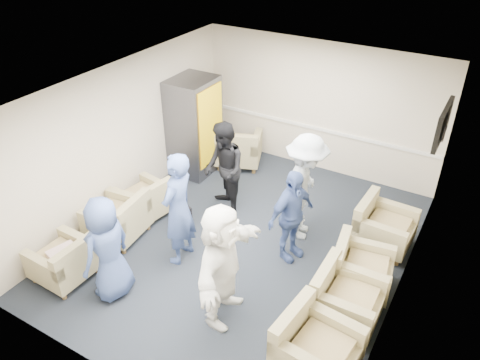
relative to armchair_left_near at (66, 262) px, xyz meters
The scene contains 25 objects.
floor 2.84m from the armchair_left_near, 47.41° to the left, with size 6.00×6.00×0.00m, color black.
ceiling 3.69m from the armchair_left_near, 47.41° to the left, with size 6.00×6.00×0.00m, color silver.
back_wall 5.52m from the armchair_left_near, 69.37° to the left, with size 5.00×0.02×2.70m, color beige.
front_wall 2.36m from the armchair_left_near, 25.69° to the right, with size 5.00×0.02×2.70m, color beige.
left_wall 2.39m from the armchair_left_near, 105.78° to the left, with size 0.02×6.00×2.70m, color beige.
right_wall 4.98m from the armchair_left_near, 25.24° to the left, with size 0.02×6.00×2.70m, color beige.
chair_rail 5.44m from the armchair_left_near, 69.30° to the left, with size 4.98×0.04×0.06m, color silver.
tv 6.08m from the armchair_left_near, 41.74° to the left, with size 0.10×1.00×0.58m.
armchair_left_near is the anchor object (origin of this frame).
armchair_left_mid 1.19m from the armchair_left_near, 90.05° to the left, with size 0.95×0.95×0.70m.
armchair_left_far 1.86m from the armchair_left_near, 90.40° to the left, with size 0.93×0.93×0.64m.
armchair_right_near 3.85m from the armchair_left_near, ahead, with size 0.98×0.98×0.71m.
armchair_right_midnear 4.11m from the armchair_left_near, 19.40° to the left, with size 0.86×0.86×0.69m.
armchair_right_midfar 4.37m from the armchair_left_near, 27.93° to the left, with size 0.94×0.94×0.66m.
armchair_right_far 5.02m from the armchair_left_near, 39.55° to the left, with size 0.90×0.90×0.69m.
armchair_corner 4.35m from the armchair_left_near, 83.56° to the left, with size 1.18×1.18×0.73m.
vending_machine 3.77m from the armchair_left_near, 92.80° to the left, with size 0.81×0.95×2.00m.
backpack 2.11m from the armchair_left_near, 69.78° to the left, with size 0.33×0.28×0.47m.
pillow 0.17m from the armchair_left_near, 165.57° to the left, with size 0.41×0.31×0.12m, color beige.
person_front_left 0.96m from the armchair_left_near, 10.17° to the left, with size 0.80×0.52×1.64m, color #3A4F8B.
person_mid_left 1.86m from the armchair_left_near, 46.45° to the left, with size 0.69×0.45×1.89m, color #3A4F8B.
person_back_left 3.00m from the armchair_left_near, 67.72° to the left, with size 0.85×0.66×1.75m, color black.
person_back_right 3.89m from the armchair_left_near, 46.72° to the left, with size 1.22×0.70×1.88m, color white.
person_mid_right 3.49m from the armchair_left_near, 38.91° to the left, with size 0.93×0.39×1.59m, color #3A4F8B.
person_front_right 2.56m from the armchair_left_near, 13.90° to the left, with size 1.68×0.54×1.82m, color white.
Camera 1 is at (3.02, -5.35, 5.09)m, focal length 35.00 mm.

